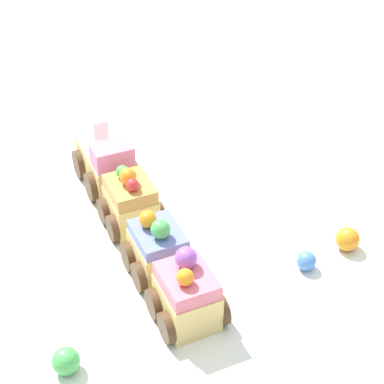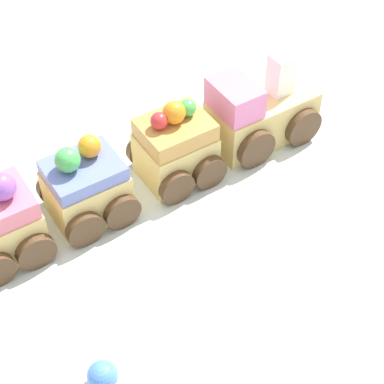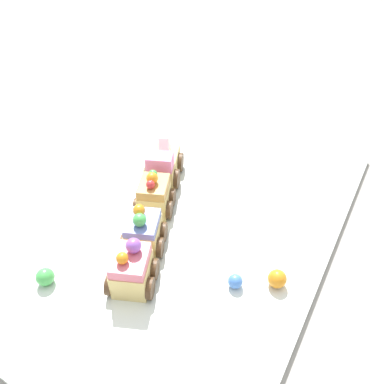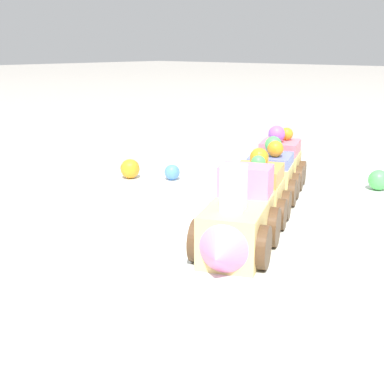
{
  "view_description": "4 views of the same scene",
  "coord_description": "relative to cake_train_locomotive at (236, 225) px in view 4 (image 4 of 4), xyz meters",
  "views": [
    {
      "loc": [
        -0.58,
        -0.01,
        0.48
      ],
      "look_at": [
        0.03,
        -0.02,
        0.03
      ],
      "focal_mm": 60.0,
      "sensor_mm": 36.0,
      "label": 1
    },
    {
      "loc": [
        -0.06,
        -0.34,
        0.41
      ],
      "look_at": [
        -0.0,
        0.01,
        0.03
      ],
      "focal_mm": 60.0,
      "sensor_mm": 36.0,
      "label": 2
    },
    {
      "loc": [
        -0.39,
        -0.25,
        0.45
      ],
      "look_at": [
        0.02,
        -0.0,
        0.05
      ],
      "focal_mm": 35.0,
      "sensor_mm": 36.0,
      "label": 3
    },
    {
      "loc": [
        0.43,
        0.35,
        0.19
      ],
      "look_at": [
        0.01,
        -0.02,
        0.04
      ],
      "focal_mm": 50.0,
      "sensor_mm": 36.0,
      "label": 4
    }
  ],
  "objects": [
    {
      "name": "gumball_green",
      "position": [
        -0.29,
        0.0,
        -0.01
      ],
      "size": [
        0.03,
        0.03,
        0.03
      ],
      "primitive_type": "sphere",
      "color": "#4CBC56",
      "rests_on": "display_board"
    },
    {
      "name": "cake_car_blueberry",
      "position": [
        -0.17,
        -0.07,
        0.0
      ],
      "size": [
        0.08,
        0.08,
        0.07
      ],
      "rotation": [
        0.0,
        0.0,
        0.41
      ],
      "color": "#E5C675",
      "rests_on": "display_board"
    },
    {
      "name": "cake_car_strawberry",
      "position": [
        -0.23,
        -0.1,
        0.0
      ],
      "size": [
        0.08,
        0.08,
        0.08
      ],
      "rotation": [
        0.0,
        0.0,
        0.41
      ],
      "color": "#E5C675",
      "rests_on": "display_board"
    },
    {
      "name": "cake_train_locomotive",
      "position": [
        0.0,
        0.0,
        0.0
      ],
      "size": [
        0.13,
        0.1,
        0.08
      ],
      "rotation": [
        0.0,
        0.0,
        0.41
      ],
      "color": "#E5C675",
      "rests_on": "display_board"
    },
    {
      "name": "ground_plane",
      "position": [
        -0.08,
        -0.09,
        -0.04
      ],
      "size": [
        10.0,
        10.0,
        0.0
      ],
      "primitive_type": "plane",
      "color": "gray"
    },
    {
      "name": "display_board",
      "position": [
        -0.08,
        -0.09,
        -0.03
      ],
      "size": [
        0.68,
        0.48,
        0.01
      ],
      "primitive_type": "cube",
      "color": "silver",
      "rests_on": "ground_plane"
    },
    {
      "name": "gumball_orange",
      "position": [
        -0.13,
        -0.28,
        -0.01
      ],
      "size": [
        0.03,
        0.03,
        0.03
      ],
      "primitive_type": "sphere",
      "color": "orange",
      "rests_on": "display_board"
    },
    {
      "name": "cake_car_caramel",
      "position": [
        -0.09,
        -0.04,
        0.0
      ],
      "size": [
        0.08,
        0.08,
        0.08
      ],
      "rotation": [
        0.0,
        0.0,
        0.41
      ],
      "color": "#E5C675",
      "rests_on": "display_board"
    },
    {
      "name": "gumball_blue",
      "position": [
        -0.16,
        -0.23,
        -0.02
      ],
      "size": [
        0.02,
        0.02,
        0.02
      ],
      "primitive_type": "sphere",
      "color": "#4C84E0",
      "rests_on": "display_board"
    }
  ]
}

